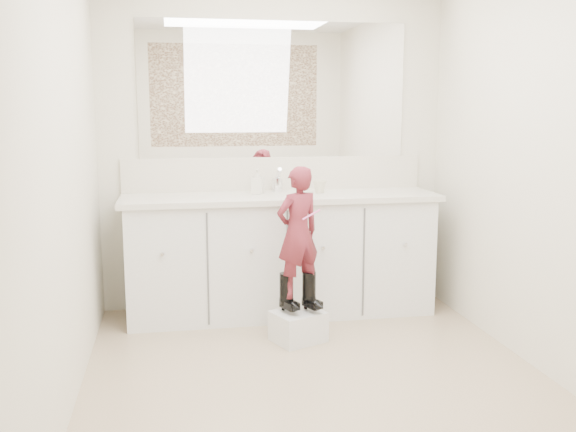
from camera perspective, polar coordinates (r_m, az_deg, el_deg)
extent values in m
plane|color=#997E64|center=(3.72, 2.65, -14.35)|extent=(3.00, 3.00, 0.00)
plane|color=beige|center=(4.88, -1.22, 5.97)|extent=(2.60, 0.00, 2.60)
plane|color=beige|center=(1.99, 12.65, 0.42)|extent=(2.60, 0.00, 2.60)
plane|color=beige|center=(3.37, -19.34, 3.78)|extent=(0.00, 3.00, 3.00)
plane|color=beige|center=(3.92, 21.70, 4.39)|extent=(0.00, 3.00, 3.00)
cube|color=silver|center=(4.73, -0.66, -3.66)|extent=(2.20, 0.55, 0.85)
cube|color=beige|center=(4.63, -0.64, 1.67)|extent=(2.28, 0.58, 0.04)
cube|color=beige|center=(4.88, -1.19, 3.79)|extent=(2.28, 0.03, 0.25)
cube|color=white|center=(4.86, -1.22, 11.14)|extent=(2.00, 0.02, 1.00)
cube|color=#472819|center=(1.98, 13.02, 13.41)|extent=(2.00, 0.01, 1.20)
cylinder|color=silver|center=(4.78, -0.97, 2.76)|extent=(0.08, 0.08, 0.10)
imported|color=beige|center=(4.73, 2.83, 2.64)|extent=(0.11, 0.11, 0.09)
imported|color=silver|center=(4.67, -2.72, 3.10)|extent=(0.11, 0.11, 0.18)
cube|color=silver|center=(4.25, 0.92, -9.79)|extent=(0.39, 0.36, 0.20)
imported|color=#AE3546|center=(4.10, 0.88, -1.46)|extent=(0.36, 0.31, 0.85)
cylinder|color=pink|center=(4.02, 2.09, 0.12)|extent=(0.13, 0.06, 0.06)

